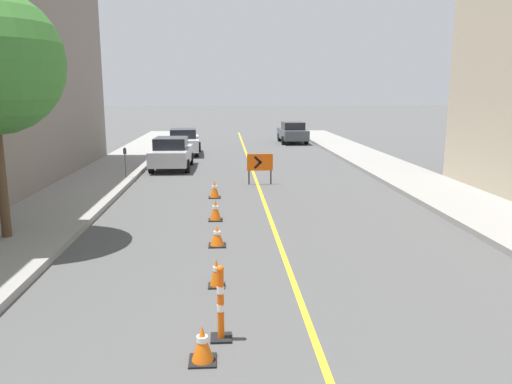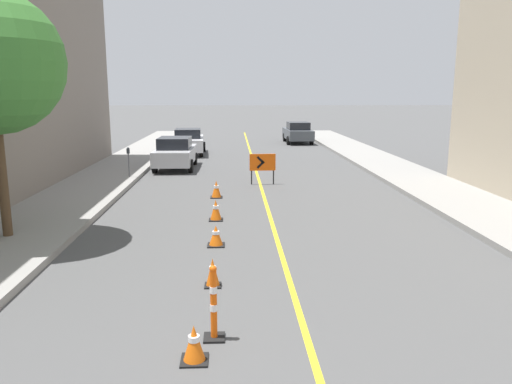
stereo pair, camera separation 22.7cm
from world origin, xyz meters
The scene contains 14 objects.
lane_stripe centered at (0.00, 24.00, 0.00)m, with size 0.12×48.01×0.01m.
sidewalk_left centered at (-6.78, 24.00, 0.09)m, with size 2.99×48.01×0.17m.
sidewalk_right centered at (6.78, 24.00, 0.09)m, with size 2.99×48.01×0.17m.
traffic_cone_second centered at (-1.71, 6.71, 0.27)m, with size 0.39×0.39×0.55m.
traffic_cone_third centered at (-1.55, 9.52, 0.29)m, with size 0.33×0.33×0.58m.
traffic_cone_fourth centered at (-1.58, 12.19, 0.26)m, with size 0.43×0.43×0.53m.
traffic_cone_fifth centered at (-1.66, 14.74, 0.31)m, with size 0.42×0.42×0.63m.
traffic_cone_farthest centered at (-1.75, 18.02, 0.31)m, with size 0.43×0.43×0.63m.
delineator_post_front centered at (-1.45, 7.36, 0.52)m, with size 0.33×0.33×1.20m.
arrow_barricade_primary centered at (0.10, 20.63, 0.89)m, with size 1.08×0.11×1.28m.
parked_car_curb_near centered at (-4.01, 25.19, 0.80)m, with size 1.94×4.33×1.59m.
parked_car_curb_mid centered at (-3.87, 31.09, 0.80)m, with size 2.04×4.40×1.59m.
parked_car_curb_far centered at (3.80, 37.79, 0.80)m, with size 1.95×4.35×1.59m.
parking_meter_far_curb centered at (-5.63, 21.72, 1.09)m, with size 0.12×0.11×1.30m.
Camera 1 is at (-1.36, 0.16, 3.78)m, focal length 35.00 mm.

